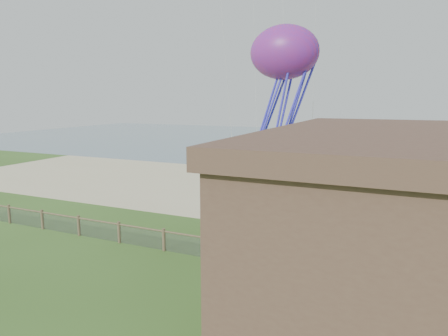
# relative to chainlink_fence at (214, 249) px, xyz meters

# --- Properties ---
(ground) EXTENTS (160.00, 160.00, 0.00)m
(ground) POSITION_rel_chainlink_fence_xyz_m (0.00, -6.00, -0.55)
(ground) COLOR #33511B
(ground) RESTS_ON ground
(sand_beach) EXTENTS (72.00, 20.00, 0.02)m
(sand_beach) POSITION_rel_chainlink_fence_xyz_m (0.00, 16.00, -0.55)
(sand_beach) COLOR #C7BC90
(sand_beach) RESTS_ON ground
(ocean) EXTENTS (160.00, 68.00, 0.02)m
(ocean) POSITION_rel_chainlink_fence_xyz_m (0.00, 60.00, -0.55)
(ocean) COLOR slate
(ocean) RESTS_ON ground
(chainlink_fence) EXTENTS (36.20, 0.20, 1.25)m
(chainlink_fence) POSITION_rel_chainlink_fence_xyz_m (0.00, 0.00, 0.00)
(chainlink_fence) COLOR brown
(chainlink_fence) RESTS_ON ground
(picnic_table) EXTENTS (2.12, 1.69, 0.83)m
(picnic_table) POSITION_rel_chainlink_fence_xyz_m (7.20, -3.28, -0.13)
(picnic_table) COLOR brown
(picnic_table) RESTS_ON ground
(octopus_kite) EXTENTS (3.93, 2.89, 7.76)m
(octopus_kite) POSITION_rel_chainlink_fence_xyz_m (1.92, 5.37, 8.20)
(octopus_kite) COLOR red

